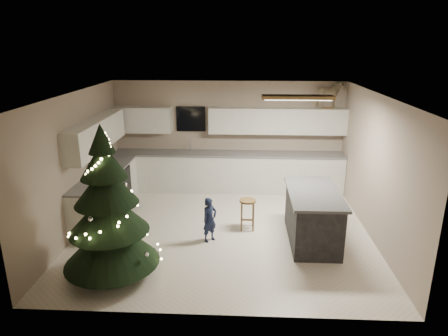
# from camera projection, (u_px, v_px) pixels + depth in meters

# --- Properties ---
(ground_plane) EXTENTS (5.50, 5.50, 0.00)m
(ground_plane) POSITION_uv_depth(u_px,v_px,m) (223.00, 230.00, 7.69)
(ground_plane) COLOR silver
(room_shell) EXTENTS (5.52, 5.02, 2.61)m
(room_shell) POSITION_uv_depth(u_px,v_px,m) (224.00, 142.00, 7.16)
(room_shell) COLOR gray
(room_shell) RESTS_ON ground_plane
(cabinetry) EXTENTS (5.50, 3.20, 2.00)m
(cabinetry) POSITION_uv_depth(u_px,v_px,m) (187.00, 167.00, 9.07)
(cabinetry) COLOR silver
(cabinetry) RESTS_ON ground_plane
(island) EXTENTS (0.90, 1.70, 0.95)m
(island) POSITION_uv_depth(u_px,v_px,m) (312.00, 216.00, 7.17)
(island) COLOR black
(island) RESTS_ON ground_plane
(bar_stool) EXTENTS (0.31, 0.31, 0.60)m
(bar_stool) POSITION_uv_depth(u_px,v_px,m) (248.00, 207.00, 7.63)
(bar_stool) COLOR brown
(bar_stool) RESTS_ON ground_plane
(christmas_tree) EXTENTS (1.50, 1.45, 2.40)m
(christmas_tree) POSITION_uv_depth(u_px,v_px,m) (108.00, 217.00, 5.95)
(christmas_tree) COLOR #3F2816
(christmas_tree) RESTS_ON ground_plane
(toddler) EXTENTS (0.35, 0.35, 0.83)m
(toddler) POSITION_uv_depth(u_px,v_px,m) (210.00, 220.00, 7.17)
(toddler) COLOR black
(toddler) RESTS_ON ground_plane
(rocking_horse) EXTENTS (0.76, 0.55, 0.61)m
(rocking_horse) POSITION_uv_depth(u_px,v_px,m) (329.00, 95.00, 9.10)
(rocking_horse) COLOR brown
(rocking_horse) RESTS_ON cabinetry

